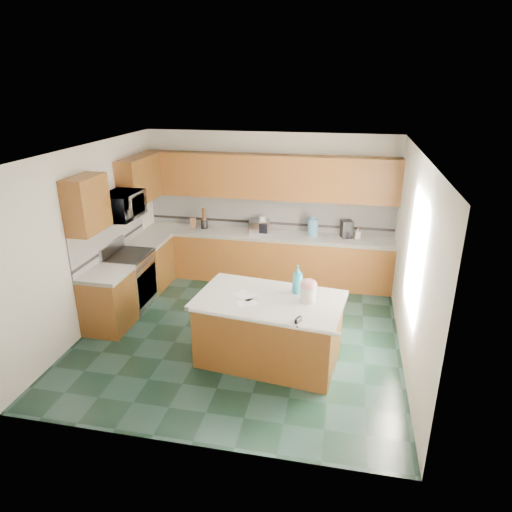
% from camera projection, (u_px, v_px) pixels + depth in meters
% --- Properties ---
extents(floor, '(4.60, 4.60, 0.00)m').
position_uv_depth(floor, '(242.00, 333.00, 6.86)').
color(floor, black).
rests_on(floor, ground).
extents(ceiling, '(4.60, 4.60, 0.00)m').
position_uv_depth(ceiling, '(239.00, 151.00, 5.88)').
color(ceiling, white).
rests_on(ceiling, ground).
extents(wall_back, '(4.60, 0.04, 2.70)m').
position_uv_depth(wall_back, '(269.00, 206.00, 8.49)').
color(wall_back, white).
rests_on(wall_back, ground).
extents(wall_front, '(4.60, 0.04, 2.70)m').
position_uv_depth(wall_front, '(183.00, 334.00, 4.25)').
color(wall_front, white).
rests_on(wall_front, ground).
extents(wall_left, '(0.04, 4.60, 2.70)m').
position_uv_depth(wall_left, '(89.00, 238.00, 6.80)').
color(wall_left, white).
rests_on(wall_left, ground).
extents(wall_right, '(0.04, 4.60, 2.70)m').
position_uv_depth(wall_right, '(414.00, 261.00, 5.94)').
color(wall_right, white).
rests_on(wall_right, ground).
extents(back_base_cab, '(4.60, 0.60, 0.86)m').
position_uv_depth(back_base_cab, '(266.00, 258.00, 8.53)').
color(back_base_cab, '#37220C').
rests_on(back_base_cab, ground).
extents(back_countertop, '(4.60, 0.64, 0.06)m').
position_uv_depth(back_countertop, '(266.00, 235.00, 8.36)').
color(back_countertop, white).
rests_on(back_countertop, back_base_cab).
extents(back_upper_cab, '(4.60, 0.33, 0.78)m').
position_uv_depth(back_upper_cab, '(268.00, 177.00, 8.10)').
color(back_upper_cab, '#37220C').
rests_on(back_upper_cab, wall_back).
extents(back_backsplash, '(4.60, 0.02, 0.63)m').
position_uv_depth(back_backsplash, '(269.00, 213.00, 8.50)').
color(back_backsplash, silver).
rests_on(back_backsplash, back_countertop).
extents(back_accent_band, '(4.60, 0.01, 0.05)m').
position_uv_depth(back_accent_band, '(269.00, 223.00, 8.56)').
color(back_accent_band, black).
rests_on(back_accent_band, back_countertop).
extents(left_base_cab_rear, '(0.60, 0.82, 0.86)m').
position_uv_depth(left_base_cab_rear, '(150.00, 264.00, 8.25)').
color(left_base_cab_rear, '#37220C').
rests_on(left_base_cab_rear, ground).
extents(left_counter_rear, '(0.64, 0.82, 0.06)m').
position_uv_depth(left_counter_rear, '(148.00, 240.00, 8.09)').
color(left_counter_rear, white).
rests_on(left_counter_rear, left_base_cab_rear).
extents(left_base_cab_front, '(0.60, 0.72, 0.86)m').
position_uv_depth(left_base_cab_front, '(108.00, 302.00, 6.86)').
color(left_base_cab_front, '#37220C').
rests_on(left_base_cab_front, ground).
extents(left_counter_front, '(0.64, 0.72, 0.06)m').
position_uv_depth(left_counter_front, '(105.00, 274.00, 6.69)').
color(left_counter_front, white).
rests_on(left_counter_front, left_base_cab_front).
extents(left_backsplash, '(0.02, 2.30, 0.63)m').
position_uv_depth(left_backsplash, '(110.00, 234.00, 7.34)').
color(left_backsplash, silver).
rests_on(left_backsplash, wall_left).
extents(left_accent_band, '(0.01, 2.30, 0.05)m').
position_uv_depth(left_accent_band, '(112.00, 245.00, 7.41)').
color(left_accent_band, black).
rests_on(left_accent_band, wall_left).
extents(left_upper_cab_rear, '(0.33, 1.09, 0.78)m').
position_uv_depth(left_upper_cab_rear, '(139.00, 180.00, 7.85)').
color(left_upper_cab_rear, '#37220C').
rests_on(left_upper_cab_rear, wall_left).
extents(left_upper_cab_front, '(0.33, 0.72, 0.78)m').
position_uv_depth(left_upper_cab_front, '(87.00, 204.00, 6.33)').
color(left_upper_cab_front, '#37220C').
rests_on(left_upper_cab_front, wall_left).
extents(range_body, '(0.60, 0.76, 0.88)m').
position_uv_depth(range_body, '(130.00, 282.00, 7.53)').
color(range_body, '#B7B7BC').
rests_on(range_body, ground).
extents(range_oven_door, '(0.02, 0.68, 0.55)m').
position_uv_depth(range_oven_door, '(147.00, 285.00, 7.49)').
color(range_oven_door, black).
rests_on(range_oven_door, range_body).
extents(range_cooktop, '(0.62, 0.78, 0.04)m').
position_uv_depth(range_cooktop, '(128.00, 256.00, 7.36)').
color(range_cooktop, black).
rests_on(range_cooktop, range_body).
extents(range_handle, '(0.02, 0.66, 0.02)m').
position_uv_depth(range_handle, '(147.00, 264.00, 7.34)').
color(range_handle, '#B7B7BC').
rests_on(range_handle, range_body).
extents(range_backguard, '(0.06, 0.76, 0.18)m').
position_uv_depth(range_backguard, '(112.00, 248.00, 7.37)').
color(range_backguard, '#B7B7BC').
rests_on(range_backguard, range_body).
extents(microwave, '(0.50, 0.73, 0.41)m').
position_uv_depth(microwave, '(122.00, 206.00, 7.06)').
color(microwave, '#B7B7BC').
rests_on(microwave, wall_left).
extents(island_base, '(1.90, 1.23, 0.86)m').
position_uv_depth(island_base, '(269.00, 331.00, 6.07)').
color(island_base, '#37220C').
rests_on(island_base, ground).
extents(island_top, '(2.01, 1.34, 0.06)m').
position_uv_depth(island_top, '(269.00, 300.00, 5.90)').
color(island_top, white).
rests_on(island_top, island_base).
extents(island_bullnose, '(1.88, 0.29, 0.06)m').
position_uv_depth(island_bullnose, '(261.00, 322.00, 5.39)').
color(island_bullnose, white).
rests_on(island_bullnose, island_base).
extents(treat_jar, '(0.22, 0.22, 0.21)m').
position_uv_depth(treat_jar, '(308.00, 294.00, 5.77)').
color(treat_jar, silver).
rests_on(treat_jar, island_top).
extents(treat_jar_lid, '(0.22, 0.22, 0.14)m').
position_uv_depth(treat_jar_lid, '(308.00, 284.00, 5.72)').
color(treat_jar_lid, pink).
rests_on(treat_jar_lid, treat_jar).
extents(treat_jar_knob, '(0.07, 0.02, 0.02)m').
position_uv_depth(treat_jar_knob, '(309.00, 281.00, 5.70)').
color(treat_jar_knob, tan).
rests_on(treat_jar_knob, treat_jar_lid).
extents(treat_jar_knob_end_l, '(0.04, 0.04, 0.04)m').
position_uv_depth(treat_jar_knob_end_l, '(306.00, 281.00, 5.71)').
color(treat_jar_knob_end_l, tan).
rests_on(treat_jar_knob_end_l, treat_jar_lid).
extents(treat_jar_knob_end_r, '(0.04, 0.04, 0.04)m').
position_uv_depth(treat_jar_knob_end_r, '(311.00, 281.00, 5.69)').
color(treat_jar_knob_end_r, tan).
rests_on(treat_jar_knob_end_r, treat_jar_lid).
extents(soap_bottle_island, '(0.18, 0.18, 0.39)m').
position_uv_depth(soap_bottle_island, '(298.00, 279.00, 5.97)').
color(soap_bottle_island, teal).
rests_on(soap_bottle_island, island_top).
extents(paper_sheet_a, '(0.31, 0.29, 0.00)m').
position_uv_depth(paper_sheet_a, '(247.00, 303.00, 5.78)').
color(paper_sheet_a, white).
rests_on(paper_sheet_a, island_top).
extents(paper_sheet_b, '(0.38, 0.35, 0.00)m').
position_uv_depth(paper_sheet_b, '(246.00, 295.00, 5.97)').
color(paper_sheet_b, white).
rests_on(paper_sheet_b, island_top).
extents(clamp_body, '(0.08, 0.12, 0.10)m').
position_uv_depth(clamp_body, '(298.00, 321.00, 5.31)').
color(clamp_body, black).
rests_on(clamp_body, island_top).
extents(clamp_handle, '(0.02, 0.08, 0.02)m').
position_uv_depth(clamp_handle, '(297.00, 326.00, 5.26)').
color(clamp_handle, black).
rests_on(clamp_handle, island_top).
extents(knife_block, '(0.14, 0.17, 0.21)m').
position_uv_depth(knife_block, '(193.00, 223.00, 8.62)').
color(knife_block, '#472814').
rests_on(knife_block, back_countertop).
extents(utensil_crock, '(0.13, 0.13, 0.16)m').
position_uv_depth(utensil_crock, '(204.00, 224.00, 8.62)').
color(utensil_crock, black).
rests_on(utensil_crock, back_countertop).
extents(utensil_bundle, '(0.08, 0.08, 0.24)m').
position_uv_depth(utensil_bundle, '(204.00, 214.00, 8.54)').
color(utensil_bundle, '#472814').
rests_on(utensil_bundle, utensil_crock).
extents(toaster_oven, '(0.43, 0.34, 0.22)m').
position_uv_depth(toaster_oven, '(259.00, 226.00, 8.38)').
color(toaster_oven, '#B7B7BC').
rests_on(toaster_oven, back_countertop).
extents(toaster_oven_door, '(0.34, 0.01, 0.18)m').
position_uv_depth(toaster_oven_door, '(258.00, 228.00, 8.27)').
color(toaster_oven_door, black).
rests_on(toaster_oven_door, toaster_oven).
extents(paper_towel, '(0.13, 0.13, 0.30)m').
position_uv_depth(paper_towel, '(262.00, 224.00, 8.40)').
color(paper_towel, white).
rests_on(paper_towel, back_countertop).
extents(paper_towel_base, '(0.20, 0.20, 0.01)m').
position_uv_depth(paper_towel_base, '(262.00, 231.00, 8.46)').
color(paper_towel_base, '#B7B7BC').
rests_on(paper_towel_base, back_countertop).
extents(water_jug, '(0.19, 0.19, 0.31)m').
position_uv_depth(water_jug, '(313.00, 227.00, 8.19)').
color(water_jug, '#558EB9').
rests_on(water_jug, back_countertop).
extents(water_jug_neck, '(0.09, 0.09, 0.04)m').
position_uv_depth(water_jug_neck, '(313.00, 218.00, 8.13)').
color(water_jug_neck, '#558EB9').
rests_on(water_jug_neck, water_jug).
extents(coffee_maker, '(0.23, 0.25, 0.31)m').
position_uv_depth(coffee_maker, '(347.00, 229.00, 8.10)').
color(coffee_maker, black).
rests_on(coffee_maker, back_countertop).
extents(coffee_carafe, '(0.13, 0.13, 0.13)m').
position_uv_depth(coffee_carafe, '(346.00, 235.00, 8.09)').
color(coffee_carafe, black).
rests_on(coffee_carafe, back_countertop).
extents(soap_bottle_back, '(0.10, 0.10, 0.20)m').
position_uv_depth(soap_bottle_back, '(358.00, 233.00, 8.06)').
color(soap_bottle_back, white).
rests_on(soap_bottle_back, back_countertop).
extents(soap_back_cap, '(0.02, 0.02, 0.03)m').
position_uv_depth(soap_back_cap, '(358.00, 227.00, 8.01)').
color(soap_back_cap, red).
rests_on(soap_back_cap, soap_bottle_back).
extents(window_light_proxy, '(0.02, 1.40, 1.10)m').
position_uv_depth(window_light_proxy, '(414.00, 256.00, 5.71)').
color(window_light_proxy, white).
rests_on(window_light_proxy, wall_right).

